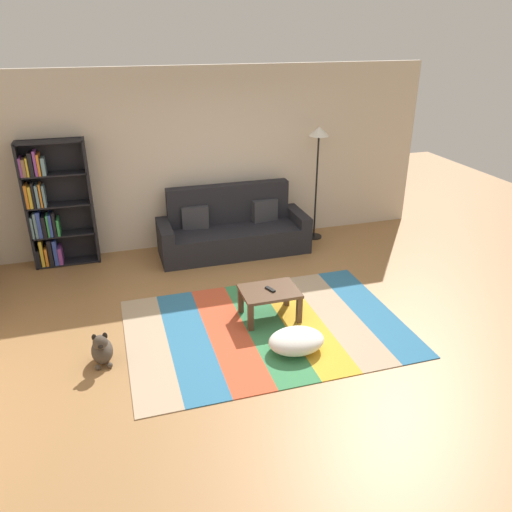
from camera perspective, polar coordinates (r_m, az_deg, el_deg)
The scene contains 10 objects.
ground_plane at distance 6.15m, azimuth 1.21°, elevation -6.80°, with size 14.00×14.00×0.00m, color #9E7042.
back_wall at distance 7.93m, azimuth -4.51°, elevation 11.01°, with size 6.80×0.10×2.70m, color beige.
rug at distance 5.93m, azimuth 1.12°, elevation -8.08°, with size 3.17×2.20×0.01m.
couch at distance 7.77m, azimuth -2.66°, elevation 2.92°, with size 2.26×0.80×1.00m.
bookshelf at distance 7.71m, azimuth -22.12°, elevation 4.99°, with size 0.90×0.28×1.81m.
coffee_table at distance 5.98m, azimuth 1.54°, elevation -4.44°, with size 0.67×0.51×0.37m.
pouf at distance 5.50m, azimuth 4.59°, elevation -9.54°, with size 0.61×0.46×0.23m, color white.
dog at distance 5.53m, azimuth -17.02°, elevation -10.08°, with size 0.22×0.35×0.40m.
standing_lamp at distance 7.99m, azimuth 7.06°, elevation 12.21°, with size 0.32×0.32×1.81m.
tv_remote at distance 5.94m, azimuth 1.62°, elevation -3.78°, with size 0.04×0.15×0.02m, color black.
Camera 1 is at (-1.65, -4.99, 3.21)m, focal length 35.39 mm.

